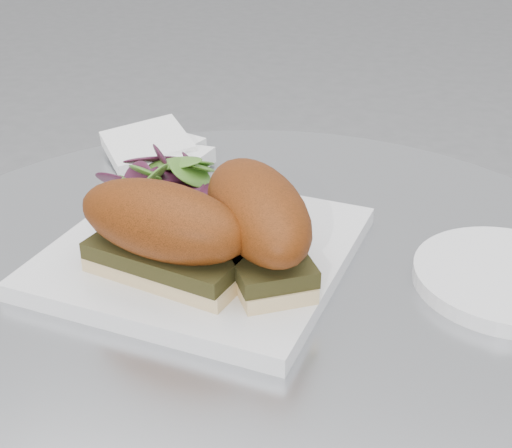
{
  "coord_description": "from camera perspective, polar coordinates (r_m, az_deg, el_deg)",
  "views": [
    {
      "loc": [
        0.14,
        -0.49,
        1.06
      ],
      "look_at": [
        -0.0,
        0.03,
        0.77
      ],
      "focal_mm": 50.0,
      "sensor_mm": 36.0,
      "label": 1
    }
  ],
  "objects": [
    {
      "name": "napkin",
      "position": [
        0.82,
        -7.62,
        5.25
      ],
      "size": [
        0.16,
        0.16,
        0.02
      ],
      "primitive_type": null,
      "rotation": [
        0.0,
        0.0,
        0.38
      ],
      "color": "white",
      "rests_on": "table"
    },
    {
      "name": "sandwich_left",
      "position": [
        0.56,
        -7.47,
        -0.52
      ],
      "size": [
        0.16,
        0.1,
        0.08
      ],
      "rotation": [
        0.0,
        0.0,
        -0.22
      ],
      "color": "tan",
      "rests_on": "plate"
    },
    {
      "name": "salad",
      "position": [
        0.69,
        -6.51,
        3.79
      ],
      "size": [
        0.12,
        0.12,
        0.05
      ],
      "primitive_type": null,
      "color": "#5C8F2F",
      "rests_on": "plate"
    },
    {
      "name": "saucer",
      "position": [
        0.63,
        19.47,
        -4.09
      ],
      "size": [
        0.16,
        0.16,
        0.01
      ],
      "primitive_type": "cylinder",
      "color": "white",
      "rests_on": "table"
    },
    {
      "name": "sandwich_right",
      "position": [
        0.57,
        0.11,
        0.39
      ],
      "size": [
        0.15,
        0.18,
        0.08
      ],
      "rotation": [
        0.0,
        0.0,
        -1.0
      ],
      "color": "tan",
      "rests_on": "plate"
    },
    {
      "name": "plate",
      "position": [
        0.63,
        -4.24,
        -2.17
      ],
      "size": [
        0.27,
        0.27,
        0.02
      ],
      "primitive_type": "cube",
      "rotation": [
        0.0,
        0.0,
        -0.11
      ],
      "color": "white",
      "rests_on": "table"
    }
  ]
}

